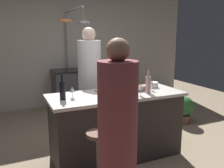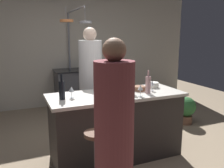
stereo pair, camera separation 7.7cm
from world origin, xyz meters
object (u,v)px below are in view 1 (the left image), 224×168
wine_bottle_white (125,90)px  mixing_bowl_wooden (139,88)px  cutting_board (109,91)px  wine_bottle_dark (62,90)px  potted_plant (184,108)px  wine_glass_near_right_guest (152,83)px  stove_range (71,89)px  wine_glass_by_chef (141,88)px  mixing_bowl_ceramic (153,85)px  guest_left (118,139)px  wine_glass_near_left_guest (72,90)px  pepper_mill (133,86)px  wine_bottle_rose (148,84)px  chef (90,86)px  bar_stool_left (99,159)px

wine_bottle_white → mixing_bowl_wooden: wine_bottle_white is taller
cutting_board → wine_bottle_dark: bearing=-167.9°
potted_plant → wine_glass_near_right_guest: bearing=-150.9°
stove_range → wine_glass_by_chef: (0.22, -2.69, 0.56)m
potted_plant → wine_bottle_dark: size_ratio=1.68×
potted_plant → mixing_bowl_ceramic: 1.34m
guest_left → mixing_bowl_ceramic: 1.60m
stove_range → wine_bottle_white: size_ratio=3.11×
wine_glass_near_left_guest → pepper_mill: bearing=-7.1°
potted_plant → wine_bottle_rose: 1.69m
mixing_bowl_wooden → mixing_bowl_ceramic: mixing_bowl_ceramic is taller
wine_bottle_dark → mixing_bowl_wooden: bearing=2.1°
chef → wine_glass_near_right_guest: (0.59, -0.94, 0.18)m
wine_glass_by_chef → wine_glass_near_left_guest: size_ratio=1.00×
bar_stool_left → mixing_bowl_wooden: bearing=37.0°
stove_range → chef: 1.62m
mixing_bowl_ceramic → wine_bottle_white: bearing=-150.2°
pepper_mill → mixing_bowl_wooden: bearing=36.2°
bar_stool_left → wine_bottle_dark: (-0.22, 0.61, 0.64)m
chef → bar_stool_left: (-0.43, -1.50, -0.45)m
cutting_board → guest_left: bearing=-109.8°
wine_glass_near_right_guest → pepper_mill: bearing=-172.3°
stove_range → bar_stool_left: size_ratio=1.31×
stove_range → chef: chef is taller
bar_stool_left → guest_left: bearing=-85.7°
wine_bottle_rose → wine_glass_near_right_guest: bearing=36.8°
potted_plant → mixing_bowl_wooden: size_ratio=2.93×
wine_bottle_dark → wine_glass_near_left_guest: (0.12, 0.01, -0.01)m
wine_bottle_dark → wine_bottle_rose: bearing=-6.9°
guest_left → pepper_mill: size_ratio=7.82×
stove_range → wine_bottle_rose: wine_bottle_rose is taller
wine_glass_near_right_guest → wine_glass_near_left_guest: (-1.11, 0.05, 0.00)m
wine_bottle_dark → stove_range: bearing=73.7°
chef → wine_bottle_white: chef is taller
guest_left → wine_glass_near_left_guest: 1.04m
pepper_mill → wine_bottle_rose: (0.21, -0.04, 0.01)m
wine_bottle_rose → bar_stool_left: bearing=-152.1°
wine_glass_near_left_guest → mixing_bowl_ceramic: bearing=5.7°
wine_bottle_rose → wine_glass_near_left_guest: bearing=171.9°
mixing_bowl_wooden → chef: bearing=117.0°
mixing_bowl_ceramic → wine_glass_near_left_guest: bearing=-174.3°
potted_plant → wine_bottle_rose: bearing=-150.2°
cutting_board → wine_bottle_rose: size_ratio=1.04×
wine_bottle_white → wine_glass_by_chef: size_ratio=1.96×
chef → wine_bottle_white: 1.15m
bar_stool_left → pepper_mill: bearing=37.2°
chef → wine_glass_near_left_guest: size_ratio=12.21×
wine_bottle_white → mixing_bowl_ceramic: 0.76m
chef → wine_glass_by_chef: size_ratio=12.21×
chef → wine_bottle_dark: chef is taller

